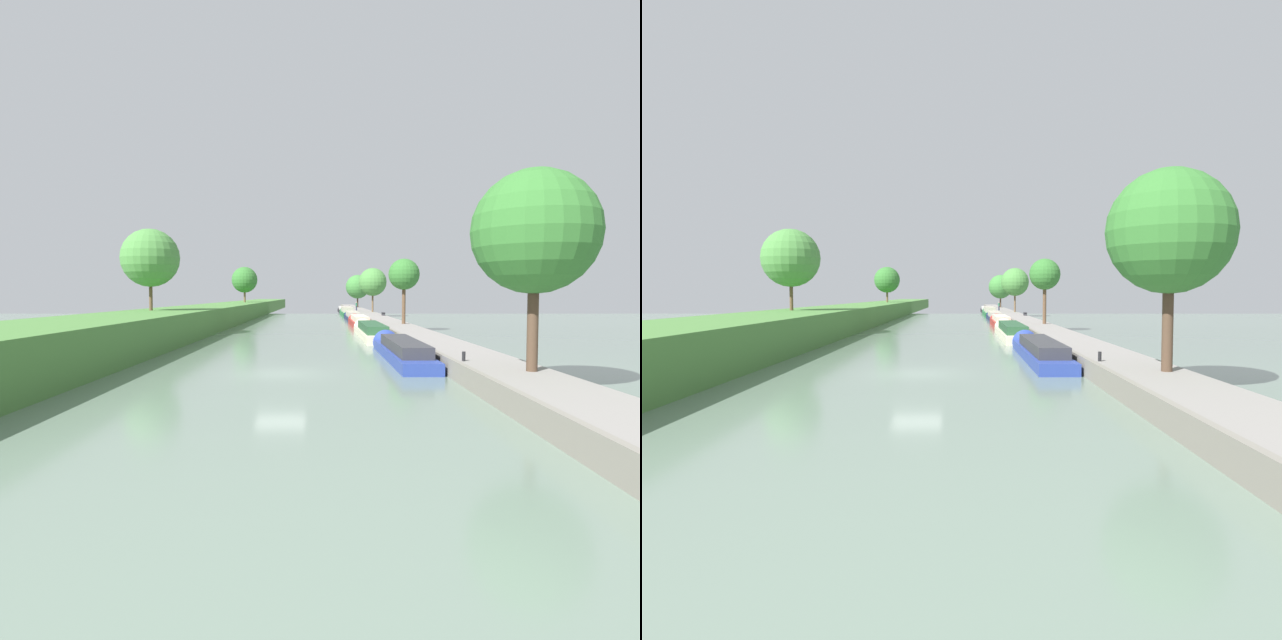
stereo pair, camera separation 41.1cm
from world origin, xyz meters
TOP-DOWN VIEW (x-y plane):
  - ground_plane at (0.00, 0.00)m, footprint 160.00×160.00m
  - left_grassy_bank at (-12.46, 0.00)m, footprint 8.02×260.00m
  - right_towpath at (10.08, 0.00)m, footprint 3.26×260.00m
  - stone_quay at (8.33, 0.00)m, footprint 0.25×260.00m
  - narrowboat_blue at (7.02, 6.44)m, footprint 2.05×14.64m
  - narrowboat_cream at (6.69, 22.39)m, footprint 2.16×16.29m
  - narrowboat_red at (6.80, 38.22)m, footprint 1.95×14.77m
  - narrowboat_navy at (6.91, 54.06)m, footprint 1.86×15.67m
  - narrowboat_green at (6.98, 71.11)m, footprint 2.11×16.57m
  - narrowboat_black at (6.95, 87.39)m, footprint 1.85×13.56m
  - tree_rightbank_near at (10.65, -4.93)m, footprint 5.04×5.04m
  - tree_rightbank_midnear at (10.85, 28.82)m, footprint 3.28×3.28m
  - tree_rightbank_midfar at (11.19, 64.67)m, footprint 4.86×4.86m
  - tree_rightbank_far at (10.91, 97.15)m, footprint 5.61×5.61m
  - tree_leftbank_downstream at (-12.11, 71.22)m, footprint 4.81×4.81m
  - tree_leftbank_upstream at (-13.84, 22.59)m, footprint 5.41×5.41m
  - person_walking at (9.00, 73.56)m, footprint 0.34×0.34m
  - mooring_bollard_near at (8.75, -1.75)m, footprint 0.16×0.16m
  - mooring_bollard_far at (8.75, 93.60)m, footprint 0.16×0.16m
  - park_bench at (11.26, 49.82)m, footprint 0.44×1.50m

SIDE VIEW (x-z plane):
  - ground_plane at x=0.00m, z-range 0.00..0.00m
  - right_towpath at x=10.08m, z-range 0.00..0.87m
  - stone_quay at x=8.33m, z-range 0.00..0.92m
  - narrowboat_blue at x=7.02m, z-range -0.45..1.49m
  - narrowboat_black at x=6.95m, z-range -0.40..1.48m
  - narrowboat_navy at x=6.91m, z-range -0.41..1.52m
  - narrowboat_cream at x=6.69m, z-range -0.47..1.59m
  - narrowboat_red at x=6.80m, z-range -0.38..1.56m
  - narrowboat_green at x=6.98m, z-range -0.46..1.82m
  - mooring_bollard_near at x=8.75m, z-range 0.87..1.32m
  - mooring_bollard_far at x=8.75m, z-range 0.87..1.32m
  - park_bench at x=11.26m, z-range 0.98..1.45m
  - left_grassy_bank at x=-12.46m, z-range 0.00..2.48m
  - person_walking at x=9.00m, z-range 0.91..2.57m
  - tree_rightbank_far at x=10.91m, z-range 1.89..9.56m
  - tree_rightbank_midnear at x=10.85m, z-range 2.61..9.48m
  - tree_rightbank_midfar at x=11.19m, z-range 2.26..9.94m
  - tree_rightbank_near at x=10.65m, z-range 2.42..10.60m
  - tree_leftbank_downstream at x=-12.11m, z-range 3.36..9.95m
  - tree_leftbank_upstream at x=-13.84m, z-range 3.57..11.17m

